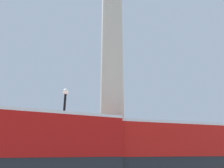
# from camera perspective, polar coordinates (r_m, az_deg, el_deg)

# --- Properties ---
(monument_column) EXTENTS (6.35, 6.35, 25.89)m
(monument_column) POSITION_cam_1_polar(r_m,az_deg,el_deg) (15.26, 0.00, -1.46)
(monument_column) COLOR #ADA593
(monument_column) RESTS_ON ground_plane
(bus_a) EXTENTS (11.29, 3.01, 4.30)m
(bus_a) POSITION_cam_1_polar(r_m,az_deg,el_deg) (12.67, 24.84, -19.46)
(bus_a) COLOR #B7140F
(bus_a) RESTS_ON ground_plane
(street_lamp) EXTENTS (0.37, 0.37, 6.61)m
(street_lamp) POSITION_cam_1_polar(r_m,az_deg,el_deg) (12.22, -14.19, -15.98)
(street_lamp) COLOR black
(street_lamp) RESTS_ON ground_plane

